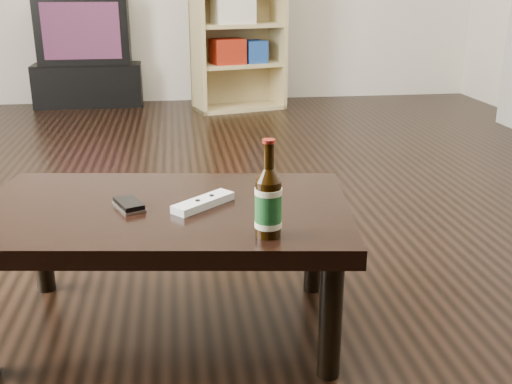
{
  "coord_description": "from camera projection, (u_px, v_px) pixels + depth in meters",
  "views": [
    {
      "loc": [
        -0.16,
        -2.31,
        0.97
      ],
      "look_at": [
        0.02,
        -0.97,
        0.5
      ],
      "focal_mm": 42.0,
      "sensor_mm": 36.0,
      "label": 1
    }
  ],
  "objects": [
    {
      "name": "tv_stand",
      "position": [
        90.0,
        84.0,
        5.06
      ],
      "size": [
        0.88,
        0.45,
        0.35
      ],
      "primitive_type": "cube",
      "rotation": [
        0.0,
        0.0,
        0.02
      ],
      "color": "black",
      "rests_on": "floor"
    },
    {
      "name": "beer_bottle",
      "position": [
        268.0,
        203.0,
        1.44
      ],
      "size": [
        0.08,
        0.08,
        0.24
      ],
      "rotation": [
        0.0,
        0.0,
        -0.17
      ],
      "color": "black",
      "rests_on": "coffee_table"
    },
    {
      "name": "phone",
      "position": [
        129.0,
        205.0,
        1.65
      ],
      "size": [
        0.1,
        0.13,
        0.02
      ],
      "rotation": [
        0.0,
        0.0,
        0.4
      ],
      "color": "#B8B7BA",
      "rests_on": "coffee_table"
    },
    {
      "name": "bookshelf",
      "position": [
        236.0,
        22.0,
        4.72
      ],
      "size": [
        0.78,
        0.5,
        1.33
      ],
      "rotation": [
        0.0,
        0.0,
        0.26
      ],
      "color": "tan",
      "rests_on": "floor"
    },
    {
      "name": "remote",
      "position": [
        203.0,
        202.0,
        1.66
      ],
      "size": [
        0.18,
        0.17,
        0.02
      ],
      "rotation": [
        0.0,
        0.0,
        -0.85
      ],
      "color": "silver",
      "rests_on": "coffee_table"
    },
    {
      "name": "coffee_table",
      "position": [
        165.0,
        223.0,
        1.68
      ],
      "size": [
        1.1,
        0.74,
        0.39
      ],
      "rotation": [
        0.0,
        0.0,
        -0.14
      ],
      "color": "black",
      "rests_on": "floor"
    },
    {
      "name": "floor",
      "position": [
        221.0,
        231.0,
        2.5
      ],
      "size": [
        5.0,
        6.0,
        0.01
      ],
      "primitive_type": "cube",
      "color": "black",
      "rests_on": "ground"
    },
    {
      "name": "tv",
      "position": [
        85.0,
        29.0,
        4.91
      ],
      "size": [
        0.73,
        0.47,
        0.54
      ],
      "rotation": [
        0.0,
        0.0,
        0.02
      ],
      "color": "black",
      "rests_on": "tv_stand"
    }
  ]
}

